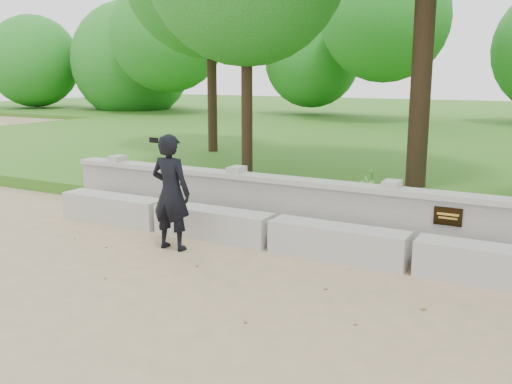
{
  "coord_description": "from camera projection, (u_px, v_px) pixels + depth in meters",
  "views": [
    {
      "loc": [
        1.62,
        -5.06,
        2.45
      ],
      "look_at": [
        -1.93,
        1.31,
        0.93
      ],
      "focal_mm": 40.0,
      "sensor_mm": 36.0,
      "label": 1
    }
  ],
  "objects": [
    {
      "name": "lawn",
      "position": [
        511.0,
        150.0,
        17.55
      ],
      "size": [
        40.0,
        22.0,
        0.25
      ],
      "primitive_type": "cube",
      "color": "#346317",
      "rests_on": "ground"
    },
    {
      "name": "parapet_wall",
      "position": [
        426.0,
        223.0,
        7.73
      ],
      "size": [
        12.5,
        0.35,
        0.9
      ],
      "color": "#A5A39C",
      "rests_on": "ground"
    },
    {
      "name": "shrub_a",
      "position": [
        368.0,
        194.0,
        9.14
      ],
      "size": [
        0.34,
        0.38,
        0.59
      ],
      "primitive_type": "imported",
      "rotation": [
        0.0,
        0.0,
        1.04
      ],
      "color": "#438B2F",
      "rests_on": "lawn"
    },
    {
      "name": "concrete_bench",
      "position": [
        412.0,
        254.0,
        7.18
      ],
      "size": [
        11.9,
        0.45,
        0.45
      ],
      "color": "#B0ADA6",
      "rests_on": "ground"
    },
    {
      "name": "shrub_d",
      "position": [
        372.0,
        182.0,
        10.3
      ],
      "size": [
        0.33,
        0.35,
        0.54
      ],
      "primitive_type": "imported",
      "rotation": [
        0.0,
        0.0,
        4.92
      ],
      "color": "#438B2F",
      "rests_on": "lawn"
    },
    {
      "name": "man_main",
      "position": [
        171.0,
        192.0,
        7.95
      ],
      "size": [
        0.61,
        0.55,
        1.64
      ],
      "color": "black",
      "rests_on": "ground"
    },
    {
      "name": "ground",
      "position": [
        363.0,
        328.0,
        5.6
      ],
      "size": [
        80.0,
        80.0,
        0.0
      ],
      "primitive_type": "plane",
      "color": "tan",
      "rests_on": "ground"
    }
  ]
}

